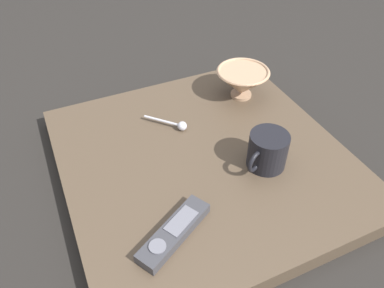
{
  "coord_description": "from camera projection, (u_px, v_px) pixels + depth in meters",
  "views": [
    {
      "loc": [
        0.28,
        0.55,
        0.63
      ],
      "look_at": [
        0.02,
        -0.02,
        0.06
      ],
      "focal_mm": 35.07,
      "sensor_mm": 36.0,
      "label": 1
    }
  ],
  "objects": [
    {
      "name": "ground_plane",
      "position": [
        203.0,
        168.0,
        0.88
      ],
      "size": [
        6.0,
        6.0,
        0.0
      ],
      "primitive_type": "plane",
      "color": "black"
    },
    {
      "name": "table",
      "position": [
        204.0,
        161.0,
        0.87
      ],
      "size": [
        0.62,
        0.63,
        0.04
      ],
      "color": "#4C3D2D",
      "rests_on": "ground"
    },
    {
      "name": "cereal_bowl",
      "position": [
        242.0,
        82.0,
        1.0
      ],
      "size": [
        0.14,
        0.14,
        0.08
      ],
      "color": "tan",
      "rests_on": "table"
    },
    {
      "name": "coffee_mug",
      "position": [
        267.0,
        151.0,
        0.8
      ],
      "size": [
        0.11,
        0.09,
        0.08
      ],
      "color": "black",
      "rests_on": "table"
    },
    {
      "name": "teaspoon",
      "position": [
        178.0,
        125.0,
        0.91
      ],
      "size": [
        0.08,
        0.09,
        0.02
      ],
      "color": "silver",
      "rests_on": "table"
    },
    {
      "name": "tv_remote_near",
      "position": [
        174.0,
        232.0,
        0.68
      ],
      "size": [
        0.17,
        0.12,
        0.02
      ],
      "color": "#38383D",
      "rests_on": "table"
    }
  ]
}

